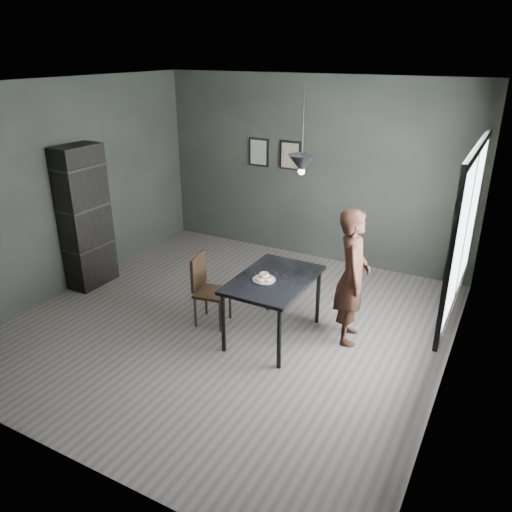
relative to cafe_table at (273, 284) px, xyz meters
The scene contains 13 objects.
ground 0.90m from the cafe_table, behind, with size 5.00×5.00×0.00m, color #3B3633.
back_wall 2.67m from the cafe_table, 103.50° to the left, with size 5.00×0.10×2.80m, color black.
ceiling 2.21m from the cafe_table, behind, with size 5.00×5.00×0.02m.
window_assembly 2.10m from the cafe_table, ahead, with size 0.04×1.96×1.56m.
cafe_table is the anchor object (origin of this frame).
white_plate 0.15m from the cafe_table, 119.24° to the right, with size 0.23×0.23×0.01m, color silver.
donut_pile 0.18m from the cafe_table, 119.24° to the right, with size 0.19×0.20×0.09m.
woman 0.88m from the cafe_table, 24.84° to the left, with size 0.58×0.38×1.58m, color black.
wood_chair 0.88m from the cafe_table, behind, with size 0.44×0.44×0.87m.
shelf_unit 2.94m from the cafe_table, behind, with size 0.37×0.66×1.97m, color black.
pendant_lamp 1.41m from the cafe_table, 21.80° to the left, with size 0.28×0.28×0.86m.
framed_print_left 3.03m from the cafe_table, 121.30° to the left, with size 0.34×0.04×0.44m.
framed_print_right 2.80m from the cafe_table, 111.06° to the left, with size 0.34×0.04×0.44m.
Camera 1 is at (2.83, -4.55, 3.14)m, focal length 35.00 mm.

